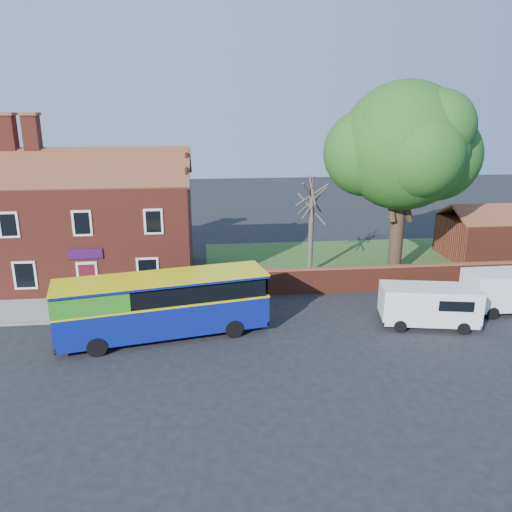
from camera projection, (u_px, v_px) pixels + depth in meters
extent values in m
plane|color=black|center=(210.00, 351.00, 23.23)|extent=(120.00, 120.00, 0.00)
cube|color=gray|center=(83.00, 309.00, 27.97)|extent=(18.00, 3.50, 0.12)
cube|color=slate|center=(76.00, 321.00, 26.30)|extent=(18.00, 0.15, 0.14)
cube|color=#426B28|center=(382.00, 261.00, 36.96)|extent=(26.00, 12.00, 0.04)
cube|color=maroon|center=(98.00, 230.00, 32.55)|extent=(12.00, 8.00, 6.50)
cube|color=brown|center=(85.00, 168.00, 29.43)|extent=(12.30, 4.08, 2.16)
cube|color=brown|center=(98.00, 161.00, 33.25)|extent=(12.30, 4.08, 2.16)
cube|color=maroon|center=(8.00, 134.00, 30.31)|extent=(0.90, 0.90, 2.20)
cube|color=maroon|center=(32.00, 133.00, 30.45)|extent=(0.90, 0.90, 2.20)
cube|color=black|center=(82.00, 223.00, 28.32)|extent=(1.10, 0.06, 1.50)
cube|color=#4C0F19|center=(88.00, 281.00, 29.30)|extent=(0.95, 0.04, 2.10)
cube|color=silver|center=(88.00, 281.00, 29.30)|extent=(1.20, 0.06, 2.30)
cube|color=#310D3B|center=(85.00, 254.00, 28.80)|extent=(2.00, 0.06, 0.60)
cube|color=maroon|center=(417.00, 278.00, 31.03)|extent=(22.00, 0.30, 1.50)
cube|color=brown|center=(418.00, 265.00, 30.80)|extent=(22.00, 0.38, 0.10)
cube|color=maroon|center=(500.00, 238.00, 37.47)|extent=(8.00, 5.00, 3.00)
cube|color=brown|center=(494.00, 208.00, 38.08)|extent=(8.20, 2.56, 1.24)
cube|color=navy|center=(164.00, 314.00, 24.48)|extent=(10.40, 4.47, 1.61)
cube|color=#DBC80B|center=(163.00, 299.00, 24.25)|extent=(10.42, 4.49, 0.10)
cube|color=black|center=(163.00, 290.00, 24.11)|extent=(10.01, 4.41, 0.80)
cube|color=#2D8C1E|center=(90.00, 297.00, 23.15)|extent=(3.87, 3.19, 0.86)
cube|color=navy|center=(162.00, 279.00, 23.96)|extent=(10.40, 4.47, 0.14)
cube|color=#DBC80B|center=(162.00, 278.00, 23.94)|extent=(10.45, 4.52, 0.06)
cylinder|color=black|center=(97.00, 347.00, 22.66)|extent=(0.95, 0.45, 0.91)
cylinder|color=black|center=(96.00, 326.00, 24.82)|extent=(0.95, 0.45, 0.91)
cylinder|color=black|center=(234.00, 329.00, 24.53)|extent=(0.95, 0.45, 0.91)
cylinder|color=black|center=(222.00, 311.00, 26.69)|extent=(0.95, 0.45, 0.91)
cube|color=white|center=(429.00, 304.00, 25.62)|extent=(5.14, 2.84, 1.84)
cube|color=black|center=(473.00, 300.00, 25.36)|extent=(0.40, 1.63, 0.73)
cube|color=black|center=(475.00, 320.00, 25.66)|extent=(0.47, 1.92, 0.23)
cylinder|color=black|center=(400.00, 326.00, 25.13)|extent=(0.67, 0.34, 0.64)
cylinder|color=black|center=(394.00, 312.00, 26.88)|extent=(0.67, 0.34, 0.64)
cylinder|color=black|center=(463.00, 328.00, 24.88)|extent=(0.67, 0.34, 0.64)
cylinder|color=black|center=(453.00, 314.00, 26.62)|extent=(0.67, 0.34, 0.64)
cylinder|color=black|center=(492.00, 313.00, 26.66)|extent=(0.69, 0.22, 0.69)
cylinder|color=black|center=(473.00, 300.00, 28.55)|extent=(0.69, 0.22, 0.69)
cylinder|color=black|center=(396.00, 236.00, 33.63)|extent=(0.91, 0.91, 5.25)
sphere|color=#326C21|center=(404.00, 146.00, 31.95)|extent=(8.21, 8.21, 8.21)
sphere|color=#326C21|center=(435.00, 156.00, 32.83)|extent=(5.93, 5.93, 5.93)
sphere|color=#326C21|center=(367.00, 153.00, 32.51)|extent=(5.70, 5.70, 5.70)
cylinder|color=#4C4238|center=(311.00, 232.00, 33.54)|extent=(0.33, 0.33, 5.82)
cylinder|color=#4C4238|center=(312.00, 201.00, 32.95)|extent=(0.34, 2.84, 2.28)
cylinder|color=#4C4238|center=(312.00, 204.00, 33.01)|extent=(1.48, 2.09, 2.09)
cylinder|color=#4C4238|center=(312.00, 198.00, 32.89)|extent=(2.38, 1.09, 2.32)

